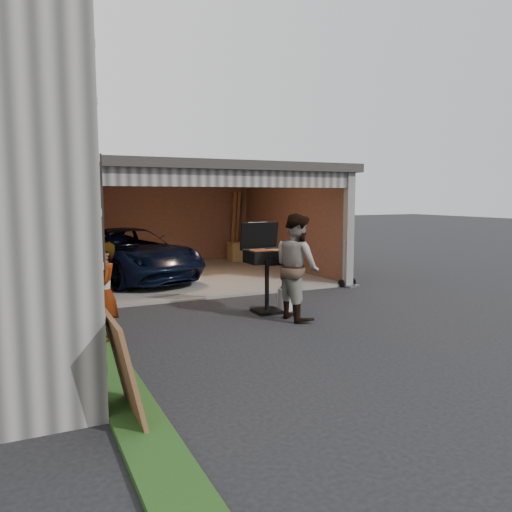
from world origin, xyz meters
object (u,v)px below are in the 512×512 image
Objects in this scene: minivan at (127,256)px; plywood_panel at (124,369)px; woman at (105,294)px; man at (297,267)px; propane_tank at (285,299)px; bbq_grill at (266,260)px; hand_truck at (349,278)px.

minivan is 8.09m from plywood_panel.
man is at bearing 96.73° from woman.
man reaches higher than plywood_panel.
man is at bearing -100.13° from propane_tank.
plywood_panel is at bearing -133.19° from bbq_grill.
woman is at bearing -165.63° from bbq_grill.
man is (3.28, 0.11, 0.18)m from woman.
bbq_grill is 1.48× the size of hand_truck.
man is at bearing -67.26° from bbq_grill.
plywood_panel is (-3.52, -2.79, -0.42)m from man.
bbq_grill is at bearing 46.81° from plywood_panel.
propane_tank is at bearing -165.37° from hand_truck.
man is 0.95m from propane_tank.
minivan is at bearing 170.41° from woman.
man reaches higher than minivan.
bbq_grill is 3.43m from hand_truck.
man is 1.79× the size of plywood_panel.
bbq_grill is 1.60× the size of plywood_panel.
propane_tank is (0.11, 0.62, -0.71)m from man.
bbq_grill is at bearing 21.01° from man.
bbq_grill reaches higher than plywood_panel.
bbq_grill is (1.66, -4.48, 0.35)m from minivan.
hand_truck is (2.59, 1.56, 0.00)m from propane_tank.
minivan reaches higher than plywood_panel.
plywood_panel is 0.93× the size of hand_truck.
man reaches higher than propane_tank.
man reaches higher than woman.
woman is 1.33× the size of hand_truck.
hand_truck is (4.63, -2.96, -0.43)m from minivan.
woman is 3.51m from propane_tank.
minivan is at bearing 78.71° from plywood_panel.
minivan is 5.50m from man.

